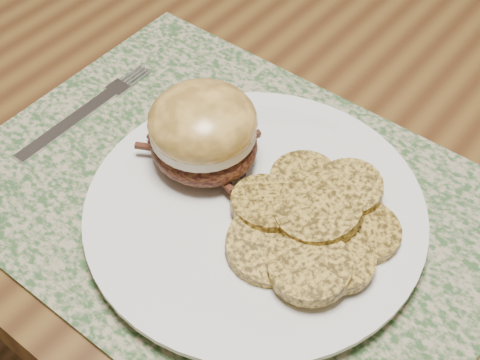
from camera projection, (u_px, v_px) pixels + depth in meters
name	position (u px, v px, depth m)	size (l,w,h in m)	color
placemat	(233.00, 200.00, 0.56)	(0.45, 0.33, 0.00)	#2F5029
dinner_plate	(255.00, 212.00, 0.54)	(0.26, 0.26, 0.02)	white
pork_sandwich	(203.00, 131.00, 0.54)	(0.11, 0.11, 0.07)	black
roasted_potatoes	(310.00, 221.00, 0.51)	(0.16, 0.15, 0.04)	#B99236
fork	(87.00, 111.00, 0.63)	(0.02, 0.16, 0.00)	silver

